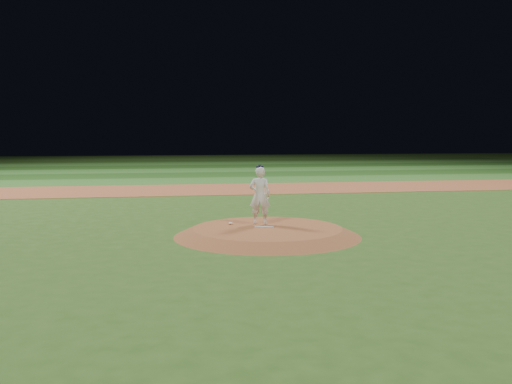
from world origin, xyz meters
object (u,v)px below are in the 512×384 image
pitchers_mound (267,232)px  pitcher_on_mound (260,195)px  pitching_rubber (264,227)px  rosin_bag (231,223)px

pitchers_mound → pitcher_on_mound: bearing=99.7°
pitchers_mound → pitching_rubber: pitching_rubber is taller
pitcher_on_mound → rosin_bag: bearing=174.5°
pitching_rubber → rosin_bag: bearing=157.4°
pitchers_mound → pitching_rubber: bearing=153.7°
rosin_bag → pitcher_on_mound: 1.24m
pitcher_on_mound → pitching_rubber: bearing=-87.8°
rosin_bag → pitching_rubber: bearing=-37.3°
pitching_rubber → rosin_bag: 1.15m
pitchers_mound → pitching_rubber: (-0.09, 0.04, 0.14)m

